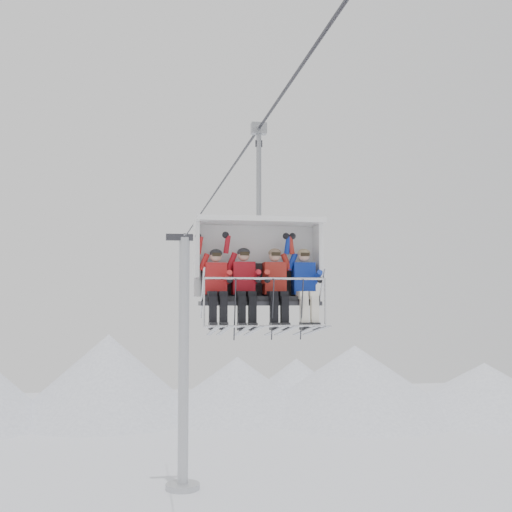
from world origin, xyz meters
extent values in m
cone|color=white|center=(-5.00, 44.00, 3.50)|extent=(16.00, 16.00, 7.00)
cone|color=white|center=(6.00, 43.00, 2.50)|extent=(14.00, 14.00, 5.00)
cone|color=white|center=(16.00, 41.00, 3.00)|extent=(18.00, 18.00, 6.00)
cone|color=white|center=(27.00, 39.00, 2.25)|extent=(16.00, 16.00, 4.50)
cone|color=white|center=(12.00, 46.00, 2.25)|extent=(12.00, 12.00, 4.50)
cylinder|color=#ABAEB3|center=(0.00, 22.00, 6.65)|extent=(0.56, 0.56, 13.30)
cylinder|color=#ABAEB3|center=(0.00, 22.00, 0.15)|extent=(1.80, 1.80, 0.30)
cube|color=#313237|center=(0.00, 22.00, 13.30)|extent=(2.00, 0.35, 0.35)
cylinder|color=#313237|center=(0.00, 0.00, 13.30)|extent=(0.06, 50.00, 0.06)
cube|color=black|center=(0.00, -0.42, 9.95)|extent=(2.22, 0.55, 0.10)
cube|color=black|center=(0.00, -0.16, 10.32)|extent=(2.22, 0.10, 0.64)
cube|color=#313237|center=(0.00, -0.42, 9.86)|extent=(2.32, 0.60, 0.08)
cube|color=white|center=(0.00, 0.06, 10.73)|extent=(2.47, 0.10, 1.47)
cube|color=white|center=(0.00, -0.34, 11.46)|extent=(2.47, 0.90, 0.10)
cylinder|color=silver|center=(0.00, -0.97, 10.32)|extent=(2.26, 0.04, 0.04)
cylinder|color=silver|center=(0.00, -1.04, 9.45)|extent=(2.26, 0.04, 0.04)
cylinder|color=gray|center=(0.00, -0.32, 12.38)|extent=(0.10, 0.10, 1.84)
cube|color=gray|center=(0.00, -0.32, 13.30)|extent=(0.30, 0.18, 0.22)
cube|color=red|center=(-0.85, -0.38, 10.33)|extent=(0.41, 0.27, 0.61)
sphere|color=tan|center=(-0.85, -0.42, 10.76)|extent=(0.22, 0.22, 0.22)
cube|color=black|center=(-0.95, -0.82, 9.76)|extent=(0.14, 0.15, 0.49)
cube|color=black|center=(-0.75, -0.82, 9.76)|extent=(0.14, 0.15, 0.49)
cube|color=silver|center=(-0.95, -0.92, 9.37)|extent=(0.09, 1.69, 0.26)
cube|color=silver|center=(-0.75, -0.92, 9.37)|extent=(0.09, 1.69, 0.26)
cube|color=#AD131E|center=(-0.31, -0.38, 10.34)|extent=(0.42, 0.28, 0.62)
sphere|color=tan|center=(-0.31, -0.42, 10.79)|extent=(0.23, 0.23, 0.23)
cube|color=black|center=(-0.42, -0.82, 9.75)|extent=(0.14, 0.15, 0.50)
cube|color=black|center=(-0.21, -0.82, 9.75)|extent=(0.14, 0.15, 0.50)
cube|color=silver|center=(-0.42, -0.92, 9.36)|extent=(0.10, 1.69, 0.26)
cube|color=silver|center=(-0.21, -0.92, 9.36)|extent=(0.10, 1.69, 0.26)
cube|color=#AF271E|center=(0.30, -0.38, 10.34)|extent=(0.42, 0.28, 0.62)
sphere|color=tan|center=(0.30, -0.42, 10.79)|extent=(0.23, 0.23, 0.23)
cube|color=black|center=(0.20, -0.82, 9.75)|extent=(0.14, 0.15, 0.50)
cube|color=black|center=(0.40, -0.82, 9.75)|extent=(0.14, 0.15, 0.50)
cube|color=silver|center=(0.20, -0.92, 9.36)|extent=(0.10, 1.69, 0.26)
cube|color=silver|center=(0.40, -0.92, 9.36)|extent=(0.10, 1.69, 0.26)
cube|color=#112EA2|center=(0.87, -0.38, 10.34)|extent=(0.42, 0.28, 0.62)
sphere|color=tan|center=(0.87, -0.42, 10.79)|extent=(0.23, 0.23, 0.23)
cube|color=white|center=(0.77, -0.82, 9.75)|extent=(0.14, 0.15, 0.50)
cube|color=white|center=(0.97, -0.82, 9.75)|extent=(0.14, 0.15, 0.50)
cube|color=silver|center=(0.77, -0.92, 9.36)|extent=(0.10, 1.69, 0.26)
cube|color=silver|center=(0.97, -0.92, 9.36)|extent=(0.10, 1.69, 0.26)
camera|label=1|loc=(-2.23, -12.54, 9.92)|focal=45.00mm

